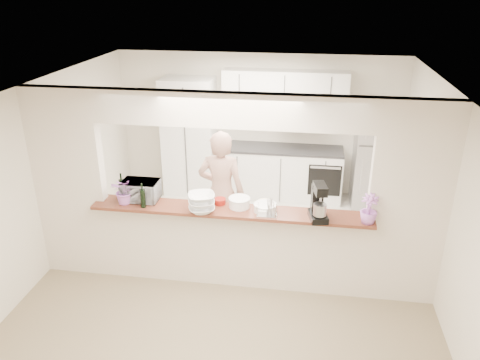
% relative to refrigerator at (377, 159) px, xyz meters
% --- Properties ---
extents(floor, '(6.00, 6.00, 0.00)m').
position_rel_refrigerator_xyz_m(floor, '(-2.05, -2.65, -0.85)').
color(floor, gray).
rests_on(floor, ground).
extents(tile_overlay, '(5.00, 2.90, 0.01)m').
position_rel_refrigerator_xyz_m(tile_overlay, '(-2.05, -1.10, -0.84)').
color(tile_overlay, beige).
rests_on(tile_overlay, floor).
extents(partition, '(5.00, 0.15, 2.50)m').
position_rel_refrigerator_xyz_m(partition, '(-2.05, -2.65, 0.63)').
color(partition, silver).
rests_on(partition, floor).
extents(bar_counter, '(3.40, 0.38, 1.09)m').
position_rel_refrigerator_xyz_m(bar_counter, '(-2.05, -2.65, -0.27)').
color(bar_counter, silver).
rests_on(bar_counter, floor).
extents(kitchen_cabinets, '(3.15, 0.62, 2.25)m').
position_rel_refrigerator_xyz_m(kitchen_cabinets, '(-2.24, 0.07, 0.12)').
color(kitchen_cabinets, white).
rests_on(kitchen_cabinets, floor).
extents(refrigerator, '(0.75, 0.70, 1.70)m').
position_rel_refrigerator_xyz_m(refrigerator, '(0.00, 0.00, 0.00)').
color(refrigerator, '#ADAEB2').
rests_on(refrigerator, floor).
extents(flower_left, '(0.36, 0.33, 0.34)m').
position_rel_refrigerator_xyz_m(flower_left, '(-3.35, -2.73, 0.41)').
color(flower_left, '#CB6BC4').
rests_on(flower_left, bar_counter).
extents(wine_bottle_a, '(0.06, 0.06, 0.31)m').
position_rel_refrigerator_xyz_m(wine_bottle_a, '(-3.10, -2.80, 0.36)').
color(wine_bottle_a, black).
rests_on(wine_bottle_a, bar_counter).
extents(wine_bottle_b, '(0.07, 0.07, 0.33)m').
position_rel_refrigerator_xyz_m(wine_bottle_b, '(-3.45, -2.58, 0.37)').
color(wine_bottle_b, black).
rests_on(wine_bottle_b, bar_counter).
extents(toaster_oven, '(0.45, 0.31, 0.25)m').
position_rel_refrigerator_xyz_m(toaster_oven, '(-3.20, -2.60, 0.37)').
color(toaster_oven, '#A1A2A6').
rests_on(toaster_oven, bar_counter).
extents(serving_bowls, '(0.39, 0.39, 0.23)m').
position_rel_refrigerator_xyz_m(serving_bowls, '(-2.37, -2.82, 0.35)').
color(serving_bowls, white).
rests_on(serving_bowls, bar_counter).
extents(plate_stack_a, '(0.26, 0.26, 0.12)m').
position_rel_refrigerator_xyz_m(plate_stack_a, '(-1.95, -2.62, 0.30)').
color(plate_stack_a, white).
rests_on(plate_stack_a, bar_counter).
extents(plate_stack_b, '(0.27, 0.27, 0.10)m').
position_rel_refrigerator_xyz_m(plate_stack_b, '(-1.63, -2.69, 0.29)').
color(plate_stack_b, white).
rests_on(plate_stack_b, bar_counter).
extents(red_bowl, '(0.15, 0.15, 0.07)m').
position_rel_refrigerator_xyz_m(red_bowl, '(-2.20, -2.57, 0.27)').
color(red_bowl, maroon).
rests_on(red_bowl, bar_counter).
extents(tan_bowl, '(0.17, 0.17, 0.08)m').
position_rel_refrigerator_xyz_m(tan_bowl, '(-1.65, -2.57, 0.28)').
color(tan_bowl, '#C6B58C').
rests_on(tan_bowl, bar_counter).
extents(utensil_caddy, '(0.23, 0.14, 0.22)m').
position_rel_refrigerator_xyz_m(utensil_caddy, '(-1.60, -2.80, 0.33)').
color(utensil_caddy, silver).
rests_on(utensil_caddy, bar_counter).
extents(stand_mixer, '(0.25, 0.33, 0.44)m').
position_rel_refrigerator_xyz_m(stand_mixer, '(-1.01, -2.79, 0.44)').
color(stand_mixer, black).
rests_on(stand_mixer, bar_counter).
extents(flower_right, '(0.23, 0.23, 0.35)m').
position_rel_refrigerator_xyz_m(flower_right, '(-0.45, -2.80, 0.41)').
color(flower_right, '#C56CC9').
rests_on(flower_right, bar_counter).
extents(person, '(0.67, 0.46, 1.79)m').
position_rel_refrigerator_xyz_m(person, '(-2.32, -1.85, 0.04)').
color(person, tan).
rests_on(person, floor).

